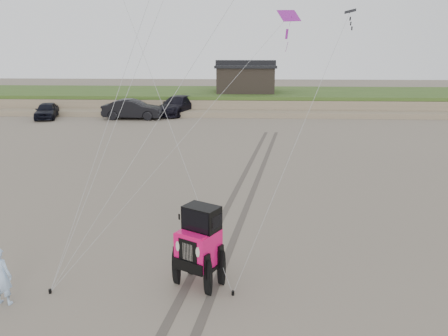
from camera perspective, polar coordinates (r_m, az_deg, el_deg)
The scene contains 11 objects.
ground at distance 12.91m, azimuth -6.95°, elevation -14.78°, with size 160.00×160.00×0.00m, color #6B6054.
dune_ridge at distance 48.83m, azimuth 0.41°, elevation 8.93°, with size 160.00×14.25×1.73m.
cabin at distance 48.07m, azimuth 2.83°, elevation 11.70°, with size 6.40×5.40×3.35m.
truck_a at distance 44.10m, azimuth -22.14°, elevation 6.97°, with size 1.77×4.39×1.50m, color black.
truck_b at distance 41.46m, azimuth -11.82°, elevation 7.52°, with size 1.91×5.47×1.80m, color black.
truck_c at distance 43.57m, azimuth -6.04°, elevation 8.14°, with size 2.53×6.23×1.81m, color black.
jeep at distance 12.37m, azimuth -3.33°, elevation -11.25°, with size 2.13×4.94×1.84m, color #EA0E62, non-canonical shape.
man at distance 12.92m, azimuth -27.13°, elevation -12.47°, with size 0.58×0.38×1.59m, color #8DA9DA.
stake_main at distance 13.25m, azimuth -21.77°, elevation -14.72°, with size 0.08×0.08×0.12m, color black.
stake_aux at distance 12.29m, azimuth 1.17°, elevation -16.01°, with size 0.08×0.08×0.12m, color black.
tire_tracks at distance 20.04m, azimuth 2.53°, elevation -3.33°, with size 5.22×29.74×0.01m.
Camera 1 is at (2.05, -10.96, 6.51)m, focal length 35.00 mm.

